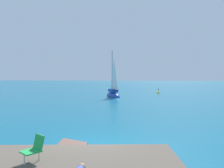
{
  "coord_description": "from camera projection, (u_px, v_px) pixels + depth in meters",
  "views": [
    {
      "loc": [
        1.61,
        -9.58,
        3.23
      ],
      "look_at": [
        -0.29,
        16.08,
        1.92
      ],
      "focal_mm": 35.86,
      "sensor_mm": 36.0,
      "label": 1
    }
  ],
  "objects": [
    {
      "name": "sailboat_near",
      "position": [
        113.0,
        94.0,
        30.18
      ],
      "size": [
        2.68,
        3.78,
        6.87
      ],
      "rotation": [
        0.0,
        0.0,
        2.02
      ],
      "color": "#193D99",
      "rests_on": "ground"
    },
    {
      "name": "beach_chair",
      "position": [
        34.0,
        147.0,
        6.78
      ],
      "size": [
        0.75,
        0.76,
        0.8
      ],
      "rotation": [
        0.0,
        0.0,
        4.03
      ],
      "color": "green",
      "rests_on": "shore_ledge"
    },
    {
      "name": "boulder_inland",
      "position": [
        71.0,
        154.0,
        8.86
      ],
      "size": [
        1.19,
        1.37,
        0.92
      ],
      "primitive_type": "cube",
      "rotation": [
        0.16,
        0.02,
        1.58
      ],
      "color": "brown",
      "rests_on": "ground"
    },
    {
      "name": "ground_plane",
      "position": [
        92.0,
        146.0,
        9.82
      ],
      "size": [
        160.0,
        160.0,
        0.0
      ],
      "primitive_type": "plane",
      "color": "#0F5675"
    },
    {
      "name": "boulder_seaward",
      "position": [
        157.0,
        156.0,
        8.68
      ],
      "size": [
        1.08,
        0.99,
        0.59
      ],
      "primitive_type": "cube",
      "rotation": [
        0.06,
        0.09,
        2.77
      ],
      "color": "brown",
      "rests_on": "ground"
    },
    {
      "name": "marker_buoy",
      "position": [
        158.0,
        93.0,
        35.04
      ],
      "size": [
        0.56,
        0.56,
        1.13
      ],
      "color": "yellow",
      "rests_on": "ground"
    }
  ]
}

